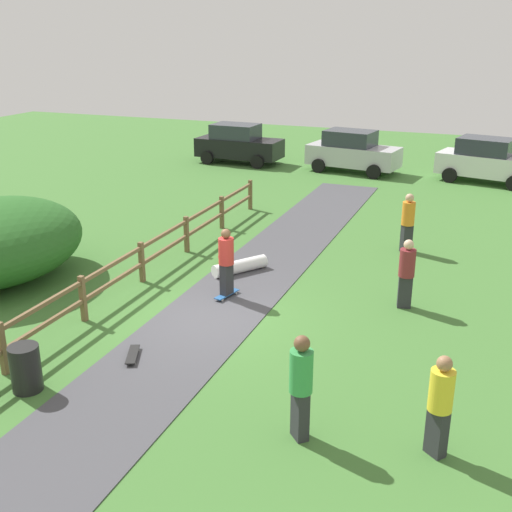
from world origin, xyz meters
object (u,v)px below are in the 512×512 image
Objects in this scene: bystander_orange at (408,220)px; skater_riding at (226,260)px; parked_car_black at (238,144)px; parked_car_silver at (352,151)px; bystander_maroon at (407,271)px; skater_fallen at (239,265)px; trash_bin at (26,368)px; bystander_green at (301,382)px; parked_car_white at (487,161)px; bystander_yellow at (440,401)px; skateboard_loose at (133,354)px.

skater_riding is at bearing -125.06° from bystander_orange.
parked_car_silver is at bearing 0.06° from parked_car_black.
skater_fallen is at bearing 171.49° from bystander_maroon.
bystander_maroon reaches higher than trash_bin.
trash_bin is 8.68m from bystander_maroon.
bystander_maroon is 0.92× the size of bystander_green.
bystander_orange is 10.66m from parked_car_white.
skater_riding is (1.72, 5.29, 0.56)m from trash_bin.
bystander_maroon is 17.99m from parked_car_black.
parked_car_white is at bearing 90.39° from bystander_yellow.
bystander_yellow is at bearing 6.29° from trash_bin.
parked_car_black is 0.97× the size of parked_car_silver.
parked_car_silver is at bearing 86.70° from trash_bin.
skater_riding is at bearing 81.40° from skateboard_loose.
parked_car_white is at bearing 70.87° from skater_riding.
skateboard_loose is (-0.54, -3.55, -0.92)m from skater_riding.
bystander_yellow is (6.11, -0.94, 0.87)m from skateboard_loose.
parked_car_silver reaches higher than trash_bin.
parked_car_white is (-0.14, 20.15, -0.00)m from bystander_yellow.
bystander_green is at bearing -79.09° from parked_car_silver.
skateboard_loose is 6.65m from bystander_maroon.
skateboard_loose is 6.24m from bystander_yellow.
trash_bin is 11.74m from bystander_orange.
bystander_green is (3.45, -4.85, 0.02)m from skater_riding.
parked_car_black reaches higher than trash_bin.
bystander_orange is 0.40× the size of parked_car_white.
bystander_orange reaches higher than bystander_maroon.
bystander_green is at bearing -18.11° from skateboard_loose.
parked_car_black is at bearing 120.44° from bystander_yellow.
skater_fallen is 0.34× the size of parked_car_white.
skater_riding is 2.19× the size of skateboard_loose.
skater_fallen is 15.13m from parked_car_black.
bystander_yellow reaches higher than skateboard_loose.
parked_car_silver is (-0.11, 13.94, 0.76)m from skater_fallen.
skater_fallen is at bearing -89.57° from parked_car_silver.
parked_car_silver is (-5.94, -0.00, 0.00)m from parked_car_white.
parked_car_black is (-10.48, 14.62, 0.01)m from bystander_maroon.
skater_fallen is 5.27m from skateboard_loose.
trash_bin is at bearing -77.76° from parked_car_black.
bystander_green is 20.89m from parked_car_silver.
trash_bin is 0.52× the size of bystander_maroon.
parked_car_black is at bearing 125.62° from bystander_maroon.
bystander_orange is 0.41× the size of parked_car_silver.
parked_car_white is (7.15, 20.95, 0.51)m from trash_bin.
bystander_maroon is at bearing 103.79° from bystander_yellow.
parked_car_silver is (1.21, 20.94, 0.51)m from trash_bin.
parked_car_black is (-6.26, 15.65, -0.05)m from skater_riding.
skater_fallen reaches higher than skateboard_loose.
parked_car_white is at bearing 0.05° from parked_car_black.
trash_bin is 1.11× the size of skateboard_loose.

